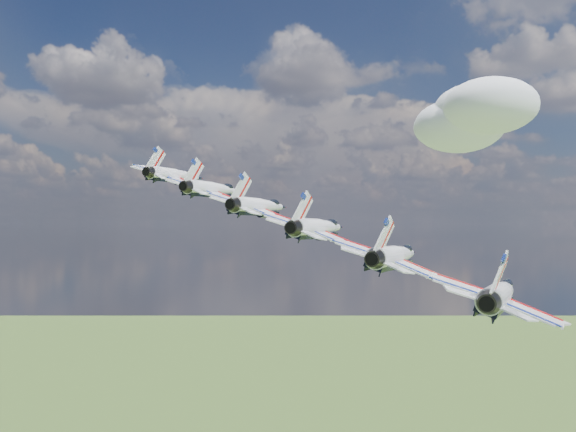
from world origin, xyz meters
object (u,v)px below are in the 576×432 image
(jet_3, at_px, (319,227))
(jet_0, at_px, (176,175))
(jet_4, at_px, (396,255))
(jet_2, at_px, (260,206))
(jet_5, at_px, (500,293))
(jet_1, at_px, (214,189))

(jet_3, bearing_deg, jet_0, 151.61)
(jet_0, relative_size, jet_4, 1.00)
(jet_0, xyz_separation_m, jet_4, (36.36, -29.94, -10.69))
(jet_2, xyz_separation_m, jet_5, (27.27, -22.45, -8.02))
(jet_2, xyz_separation_m, jet_3, (9.09, -7.48, -2.67))
(jet_3, height_order, jet_4, jet_3)
(jet_1, height_order, jet_5, jet_1)
(jet_2, bearing_deg, jet_4, -28.39)
(jet_1, height_order, jet_2, jet_1)
(jet_4, bearing_deg, jet_1, 151.61)
(jet_0, height_order, jet_2, jet_0)
(jet_1, height_order, jet_4, jet_1)
(jet_4, bearing_deg, jet_0, 151.61)
(jet_1, height_order, jet_3, jet_1)
(jet_4, relative_size, jet_5, 1.00)
(jet_0, bearing_deg, jet_4, -28.39)
(jet_3, relative_size, jet_4, 1.00)
(jet_1, bearing_deg, jet_5, -28.39)
(jet_5, bearing_deg, jet_2, 151.61)
(jet_1, relative_size, jet_3, 1.00)
(jet_0, bearing_deg, jet_3, -28.39)
(jet_3, bearing_deg, jet_2, 151.61)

